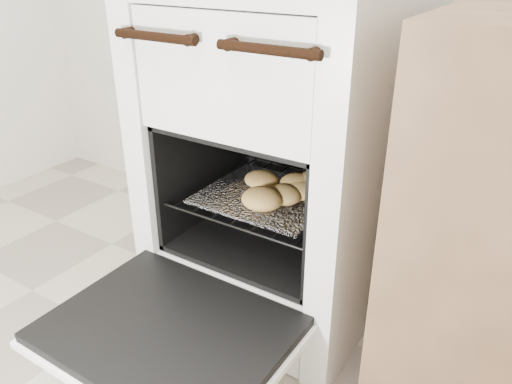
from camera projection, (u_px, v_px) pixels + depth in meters
stove at (285, 157)px, 1.45m from camera, size 0.63×0.70×0.97m
oven_door at (168, 332)px, 1.16m from camera, size 0.57×0.44×0.04m
oven_rack at (272, 195)px, 1.44m from camera, size 0.46×0.44×0.01m
foil_sheet at (268, 196)px, 1.42m from camera, size 0.36×0.32×0.01m
baked_rolls at (289, 188)px, 1.40m from camera, size 0.29×0.33×0.06m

